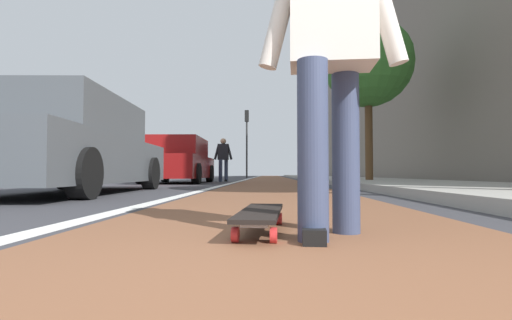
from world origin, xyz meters
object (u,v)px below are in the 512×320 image
at_px(skateboard, 261,214).
at_px(pedestrian_distant, 223,157).
at_px(skater_person, 331,43).
at_px(traffic_light, 247,132).
at_px(parked_car_mid, 179,162).
at_px(street_tree_mid, 368,63).
at_px(parked_car_near, 72,148).

height_order(skateboard, pedestrian_distant, pedestrian_distant).
height_order(skater_person, traffic_light, traffic_light).
distance_m(parked_car_mid, traffic_light, 14.24).
bearing_deg(parked_car_mid, skateboard, -163.85).
bearing_deg(street_tree_mid, parked_car_mid, 77.45).
relative_size(parked_car_near, parked_car_mid, 1.10).
distance_m(skater_person, traffic_light, 24.41).
bearing_deg(traffic_light, pedestrian_distant, 179.04).
height_order(parked_car_near, parked_car_mid, parked_car_near).
bearing_deg(street_tree_mid, parked_car_near, 131.18).
xyz_separation_m(parked_car_mid, pedestrian_distant, (2.32, -1.17, 0.27)).
xyz_separation_m(skateboard, pedestrian_distant, (12.46, 1.76, 0.87)).
xyz_separation_m(parked_car_mid, traffic_light, (13.94, -1.37, 2.57)).
bearing_deg(skateboard, pedestrian_distant, 8.05).
bearing_deg(skater_person, pedestrian_distant, 9.50).
distance_m(skater_person, street_tree_mid, 9.69).
xyz_separation_m(parked_car_near, traffic_light, (20.41, -1.43, 2.56)).
distance_m(parked_car_near, pedestrian_distant, 8.88).
height_order(street_tree_mid, pedestrian_distant, street_tree_mid).
height_order(skateboard, traffic_light, traffic_light).
distance_m(street_tree_mid, pedestrian_distant, 6.43).
relative_size(skater_person, pedestrian_distant, 0.97).
xyz_separation_m(skateboard, street_tree_mid, (8.84, -2.91, 3.41)).
bearing_deg(parked_car_mid, traffic_light, -5.60).
distance_m(skateboard, traffic_light, 24.34).
bearing_deg(parked_car_mid, street_tree_mid, -102.55).
height_order(skater_person, parked_car_mid, skater_person).
bearing_deg(parked_car_near, skateboard, -140.74).
height_order(skateboard, street_tree_mid, street_tree_mid).
bearing_deg(parked_car_near, street_tree_mid, -48.82).
bearing_deg(pedestrian_distant, skateboard, -171.95).
relative_size(parked_car_near, pedestrian_distant, 2.77).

